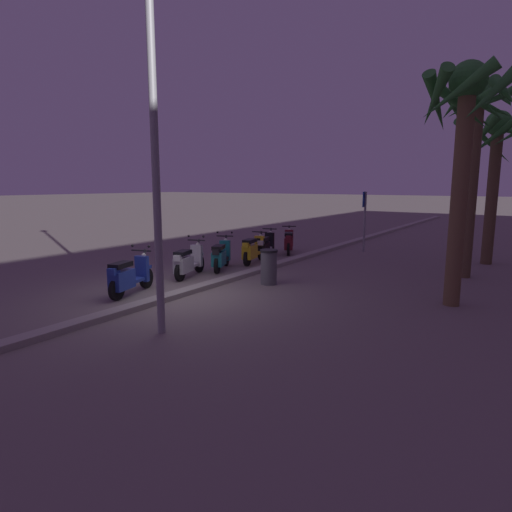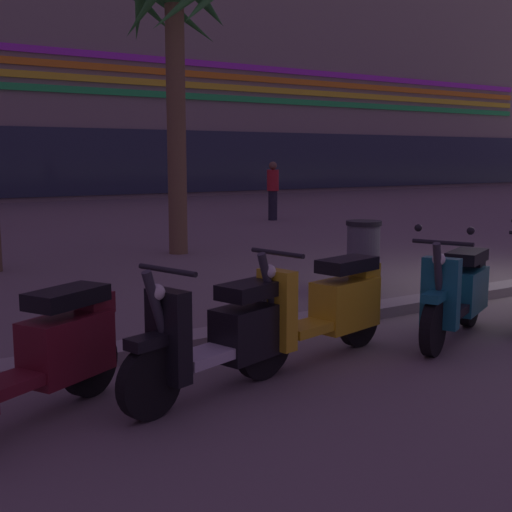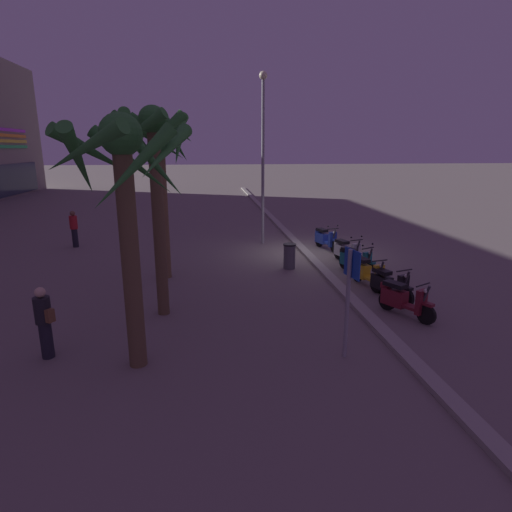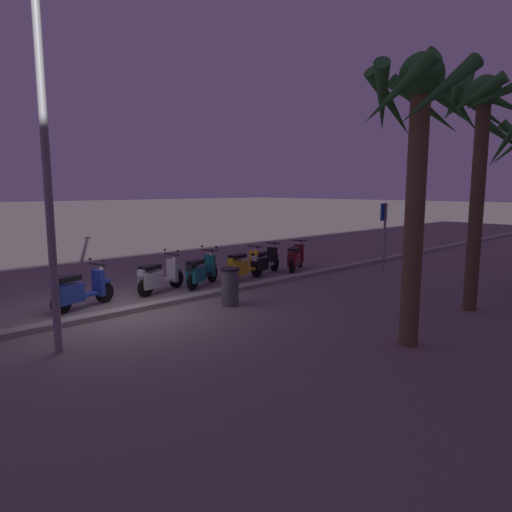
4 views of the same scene
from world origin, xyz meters
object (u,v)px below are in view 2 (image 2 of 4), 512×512
at_px(pedestrian_by_palm_tree, 273,189).
at_px(palm_tree_by_mall_entrance, 175,37).
at_px(litter_bin, 363,255).
at_px(scooter_maroon_lead_nearest, 40,353).
at_px(scooter_teal_mid_centre, 458,292).
at_px(scooter_yellow_mid_front, 326,307).
at_px(scooter_black_second_in_line, 227,334).

bearing_deg(pedestrian_by_palm_tree, palm_tree_by_mall_entrance, -138.93).
bearing_deg(litter_bin, scooter_maroon_lead_nearest, -156.30).
bearing_deg(scooter_teal_mid_centre, pedestrian_by_palm_tree, 64.47).
height_order(scooter_yellow_mid_front, scooter_teal_mid_centre, scooter_teal_mid_centre).
height_order(scooter_yellow_mid_front, litter_bin, scooter_yellow_mid_front).
xyz_separation_m(scooter_maroon_lead_nearest, litter_bin, (4.84, 2.12, 0.03)).
xyz_separation_m(pedestrian_by_palm_tree, litter_bin, (-4.63, -9.04, -0.40)).
bearing_deg(litter_bin, scooter_black_second_in_line, -146.10).
xyz_separation_m(scooter_yellow_mid_front, scooter_teal_mid_centre, (1.55, -0.16, -0.01)).
bearing_deg(scooter_teal_mid_centre, palm_tree_by_mall_entrance, 88.41).
relative_size(scooter_maroon_lead_nearest, litter_bin, 1.66).
height_order(scooter_black_second_in_line, scooter_yellow_mid_front, same).
xyz_separation_m(scooter_black_second_in_line, scooter_yellow_mid_front, (1.15, 0.23, 0.02)).
xyz_separation_m(scooter_black_second_in_line, palm_tree_by_mall_entrance, (2.89, 6.83, 3.48)).
bearing_deg(scooter_maroon_lead_nearest, scooter_black_second_in_line, -8.70).
xyz_separation_m(scooter_maroon_lead_nearest, scooter_black_second_in_line, (1.37, -0.21, -0.02)).
xyz_separation_m(scooter_maroon_lead_nearest, pedestrian_by_palm_tree, (9.47, 11.16, 0.42)).
bearing_deg(pedestrian_by_palm_tree, scooter_yellow_mid_front, -121.96).
relative_size(scooter_black_second_in_line, palm_tree_by_mall_entrance, 0.34).
xyz_separation_m(scooter_yellow_mid_front, pedestrian_by_palm_tree, (6.95, 11.14, 0.42)).
bearing_deg(scooter_teal_mid_centre, scooter_maroon_lead_nearest, 178.02).
distance_m(scooter_maroon_lead_nearest, scooter_teal_mid_centre, 4.07).
xyz_separation_m(palm_tree_by_mall_entrance, litter_bin, (0.58, -4.50, -3.44)).
distance_m(scooter_yellow_mid_front, pedestrian_by_palm_tree, 13.14).
relative_size(scooter_maroon_lead_nearest, scooter_yellow_mid_front, 0.86).
xyz_separation_m(scooter_yellow_mid_front, litter_bin, (2.32, 2.10, 0.02)).
height_order(scooter_maroon_lead_nearest, litter_bin, scooter_maroon_lead_nearest).
bearing_deg(scooter_maroon_lead_nearest, scooter_teal_mid_centre, -1.98).
distance_m(scooter_maroon_lead_nearest, scooter_black_second_in_line, 1.38).
relative_size(scooter_yellow_mid_front, palm_tree_by_mall_entrance, 0.35).
bearing_deg(litter_bin, scooter_yellow_mid_front, -137.78).
height_order(scooter_maroon_lead_nearest, pedestrian_by_palm_tree, pedestrian_by_palm_tree).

